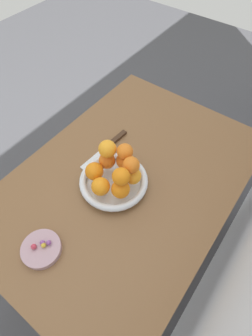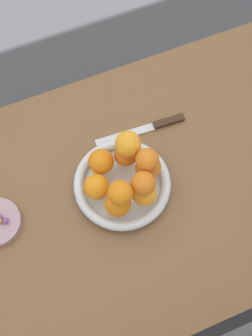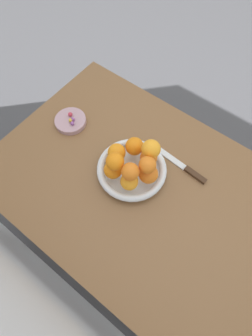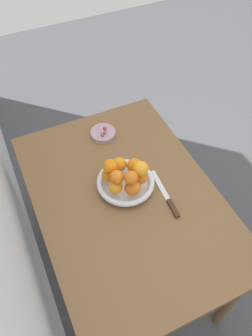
{
  "view_description": "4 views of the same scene",
  "coord_description": "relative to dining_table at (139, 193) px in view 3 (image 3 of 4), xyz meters",
  "views": [
    {
      "loc": [
        0.45,
        0.33,
        1.58
      ],
      "look_at": [
        0.01,
        0.01,
        0.82
      ],
      "focal_mm": 28.0,
      "sensor_mm": 36.0,
      "label": 1
    },
    {
      "loc": [
        0.19,
        0.33,
        1.79
      ],
      "look_at": [
        0.04,
        -0.03,
        0.85
      ],
      "focal_mm": 45.0,
      "sensor_mm": 36.0,
      "label": 2
    },
    {
      "loc": [
        -0.19,
        0.33,
        1.61
      ],
      "look_at": [
        0.05,
        0.01,
        0.83
      ],
      "focal_mm": 28.0,
      "sensor_mm": 36.0,
      "label": 3
    },
    {
      "loc": [
        -0.72,
        0.33,
        1.92
      ],
      "look_at": [
        0.08,
        -0.04,
        0.83
      ],
      "focal_mm": 35.0,
      "sensor_mm": 36.0,
      "label": 4
    }
  ],
  "objects": [
    {
      "name": "ground_plane",
      "position": [
        0.0,
        0.0,
        -0.65
      ],
      "size": [
        6.0,
        6.0,
        0.0
      ],
      "primitive_type": "plane",
      "color": "#4C4C51"
    },
    {
      "name": "dining_table",
      "position": [
        0.0,
        0.0,
        0.0
      ],
      "size": [
        1.1,
        0.76,
        0.74
      ],
      "color": "brown",
      "rests_on": "ground_plane"
    },
    {
      "name": "fruit_bowl",
      "position": [
        0.05,
        -0.02,
        0.11
      ],
      "size": [
        0.25,
        0.25,
        0.04
      ],
      "color": "silver",
      "rests_on": "dining_table"
    },
    {
      "name": "candy_dish",
      "position": [
        0.39,
        -0.05,
        0.1
      ],
      "size": [
        0.13,
        0.13,
        0.02
      ],
      "primitive_type": "cylinder",
      "color": "#B28C99",
      "rests_on": "dining_table"
    },
    {
      "name": "orange_0",
      "position": [
        0.02,
        0.04,
        0.16
      ],
      "size": [
        0.06,
        0.06,
        0.06
      ],
      "primitive_type": "sphere",
      "color": "orange",
      "rests_on": "fruit_bowl"
    },
    {
      "name": "orange_1",
      "position": [
        -0.02,
        -0.02,
        0.16
      ],
      "size": [
        0.07,
        0.07,
        0.07
      ],
      "primitive_type": "sphere",
      "color": "orange",
      "rests_on": "fruit_bowl"
    },
    {
      "name": "orange_2",
      "position": [
        0.02,
        -0.08,
        0.16
      ],
      "size": [
        0.06,
        0.06,
        0.06
      ],
      "primitive_type": "sphere",
      "color": "orange",
      "rests_on": "fruit_bowl"
    },
    {
      "name": "orange_3",
      "position": [
        0.09,
        -0.08,
        0.16
      ],
      "size": [
        0.07,
        0.07,
        0.07
      ],
      "primitive_type": "sphere",
      "color": "orange",
      "rests_on": "fruit_bowl"
    },
    {
      "name": "orange_4",
      "position": [
        0.12,
        -0.02,
        0.16
      ],
      "size": [
        0.06,
        0.06,
        0.06
      ],
      "primitive_type": "sphere",
      "color": "orange",
      "rests_on": "fruit_bowl"
    },
    {
      "name": "orange_5",
      "position": [
        0.09,
        0.04,
        0.16
      ],
      "size": [
        0.06,
        0.06,
        0.06
      ],
      "primitive_type": "sphere",
      "color": "orange",
      "rests_on": "fruit_bowl"
    },
    {
      "name": "orange_6",
      "position": [
        0.02,
        -0.07,
        0.22
      ],
      "size": [
        0.06,
        0.06,
        0.06
      ],
      "primitive_type": "sphere",
      "color": "orange",
      "rests_on": "orange_2"
    },
    {
      "name": "orange_7",
      "position": [
        0.02,
        0.03,
        0.22
      ],
      "size": [
        0.06,
        0.06,
        0.06
      ],
      "primitive_type": "sphere",
      "color": "orange",
      "rests_on": "orange_0"
    },
    {
      "name": "orange_8",
      "position": [
        -0.01,
        -0.02,
        0.22
      ],
      "size": [
        0.06,
        0.06,
        0.06
      ],
      "primitive_type": "sphere",
      "color": "orange",
      "rests_on": "orange_1"
    },
    {
      "name": "orange_9",
      "position": [
        0.08,
        0.04,
        0.22
      ],
      "size": [
        0.06,
        0.06,
        0.06
      ],
      "primitive_type": "sphere",
      "color": "orange",
      "rests_on": "orange_5"
    },
    {
      "name": "candy_ball_0",
      "position": [
        0.37,
        -0.05,
        0.12
      ],
      "size": [
        0.02,
        0.02,
        0.02
      ],
      "primitive_type": "sphere",
      "color": "#8C4C99",
      "rests_on": "candy_dish"
    },
    {
      "name": "candy_ball_1",
      "position": [
        0.36,
        -0.04,
        0.12
      ],
      "size": [
        0.02,
        0.02,
        0.02
      ],
      "primitive_type": "sphere",
      "color": "#8C4C99",
      "rests_on": "candy_dish"
    },
    {
      "name": "candy_ball_2",
      "position": [
        0.4,
        -0.07,
        0.12
      ],
      "size": [
        0.02,
        0.02,
        0.02
      ],
      "primitive_type": "sphere",
      "color": "#C6384C",
      "rests_on": "candy_dish"
    },
    {
      "name": "candy_ball_3",
      "position": [
        0.38,
        -0.05,
        0.12
      ],
      "size": [
        0.02,
        0.02,
        0.02
      ],
      "primitive_type": "sphere",
      "color": "gold",
      "rests_on": "candy_dish"
    },
    {
      "name": "knife",
      "position": [
        -0.08,
        -0.16,
        0.09
      ],
      "size": [
        0.26,
        0.04,
        0.01
      ],
      "color": "#3F2819",
      "rests_on": "dining_table"
    }
  ]
}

